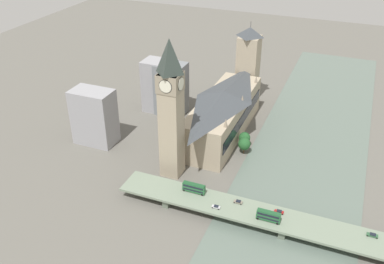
# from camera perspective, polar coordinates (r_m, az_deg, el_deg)

# --- Properties ---
(ground_plane) EXTENTS (600.00, 600.00, 0.00)m
(ground_plane) POSITION_cam_1_polar(r_m,az_deg,el_deg) (260.77, 6.76, -1.60)
(ground_plane) COLOR #605E56
(river_water) EXTENTS (64.91, 360.00, 0.30)m
(river_water) POSITION_cam_1_polar(r_m,az_deg,el_deg) (255.42, 15.07, -3.24)
(river_water) COLOR slate
(river_water) RESTS_ON ground_plane
(parliament_hall) EXTENTS (25.40, 83.53, 29.10)m
(parliament_hall) POSITION_cam_1_polar(r_m,az_deg,el_deg) (264.02, 4.21, 2.57)
(parliament_hall) COLOR tan
(parliament_hall) RESTS_ON ground_plane
(clock_tower) EXTENTS (11.59, 11.59, 75.40)m
(clock_tower) POSITION_cam_1_polar(r_m,az_deg,el_deg) (213.72, -2.83, 3.36)
(clock_tower) COLOR tan
(clock_tower) RESTS_ON ground_plane
(victoria_tower) EXTENTS (14.25, 14.25, 57.53)m
(victoria_tower) POSITION_cam_1_polar(r_m,az_deg,el_deg) (305.46, 7.48, 8.87)
(victoria_tower) COLOR tan
(victoria_tower) RESTS_ON ground_plane
(road_bridge) EXTENTS (161.81, 16.65, 5.80)m
(road_bridge) POSITION_cam_1_polar(r_m,az_deg,el_deg) (200.92, 12.32, -11.62)
(road_bridge) COLOR #5D6A59
(road_bridge) RESTS_ON ground_plane
(double_decker_bus_lead) EXTENTS (11.41, 2.50, 4.96)m
(double_decker_bus_lead) POSITION_cam_1_polar(r_m,az_deg,el_deg) (209.52, 0.25, -7.43)
(double_decker_bus_lead) COLOR #235B33
(double_decker_bus_lead) RESTS_ON road_bridge
(double_decker_bus_mid) EXTENTS (10.88, 2.54, 5.03)m
(double_decker_bus_mid) POSITION_cam_1_polar(r_m,az_deg,el_deg) (196.70, 10.18, -10.93)
(double_decker_bus_mid) COLOR #235B33
(double_decker_bus_mid) RESTS_ON road_bridge
(car_northbound_lead) EXTENTS (4.15, 1.85, 1.35)m
(car_northbound_lead) POSITION_cam_1_polar(r_m,az_deg,el_deg) (205.56, 6.18, -9.23)
(car_northbound_lead) COLOR slate
(car_northbound_lead) RESTS_ON road_bridge
(car_northbound_mid) EXTENTS (4.64, 1.89, 1.31)m
(car_northbound_mid) POSITION_cam_1_polar(r_m,az_deg,el_deg) (203.09, 22.92, -12.54)
(car_northbound_mid) COLOR #2D5638
(car_northbound_mid) RESTS_ON road_bridge
(car_northbound_tail) EXTENTS (3.97, 1.74, 1.28)m
(car_northbound_tail) POSITION_cam_1_polar(r_m,az_deg,el_deg) (201.94, 3.22, -9.93)
(car_northbound_tail) COLOR silver
(car_northbound_tail) RESTS_ON road_bridge
(car_southbound_mid) EXTENTS (4.26, 1.79, 1.38)m
(car_southbound_mid) POSITION_cam_1_polar(r_m,az_deg,el_deg) (202.93, 11.53, -10.37)
(car_southbound_mid) COLOR maroon
(car_southbound_mid) RESTS_ON road_bridge
(city_block_west) EXTENTS (19.66, 15.58, 35.30)m
(city_block_west) POSITION_cam_1_polar(r_m,az_deg,el_deg) (287.89, -2.79, 5.77)
(city_block_west) COLOR slate
(city_block_west) RESTS_ON ground_plane
(city_block_center) EXTENTS (21.88, 15.37, 35.83)m
(city_block_center) POSITION_cam_1_polar(r_m,az_deg,el_deg) (291.79, -4.28, 6.12)
(city_block_center) COLOR #939399
(city_block_center) RESTS_ON ground_plane
(city_block_east) EXTENTS (24.46, 15.18, 33.84)m
(city_block_east) POSITION_cam_1_polar(r_m,az_deg,el_deg) (259.95, -12.90, 1.98)
(city_block_east) COLOR #939399
(city_block_east) RESTS_ON ground_plane
(tree_embankment_near) EXTENTS (6.94, 6.94, 9.06)m
(tree_embankment_near) POSITION_cam_1_polar(r_m,az_deg,el_deg) (256.29, 7.01, -0.78)
(tree_embankment_near) COLOR brown
(tree_embankment_near) RESTS_ON ground_plane
(tree_embankment_mid) EXTENTS (7.29, 7.29, 9.93)m
(tree_embankment_mid) POSITION_cam_1_polar(r_m,az_deg,el_deg) (248.92, 6.98, -1.60)
(tree_embankment_mid) COLOR brown
(tree_embankment_mid) RESTS_ON ground_plane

